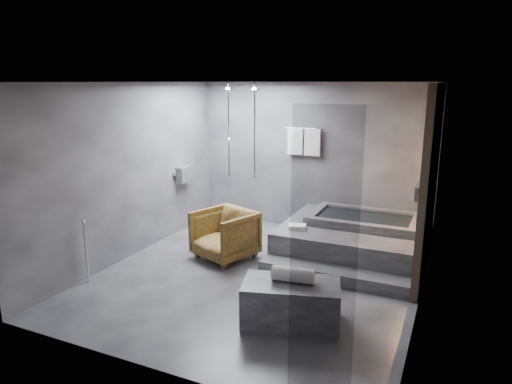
% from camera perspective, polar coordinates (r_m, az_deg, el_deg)
% --- Properties ---
extents(room, '(5.00, 5.04, 2.82)m').
position_cam_1_polar(room, '(6.46, 4.43, 4.02)').
color(room, '#2D2D30').
rests_on(room, ground).
extents(tub_deck, '(2.20, 2.00, 0.50)m').
position_cam_1_polar(tub_deck, '(7.78, 11.87, -5.83)').
color(tub_deck, '#323235').
rests_on(tub_deck, ground).
extents(tub_step, '(2.20, 0.36, 0.18)m').
position_cam_1_polar(tub_step, '(6.77, 9.55, -10.21)').
color(tub_step, '#323235').
rests_on(tub_step, ground).
extents(concrete_bench, '(1.26, 0.91, 0.51)m').
position_cam_1_polar(concrete_bench, '(5.58, 4.39, -13.63)').
color(concrete_bench, '#343437').
rests_on(concrete_bench, ground).
extents(driftwood_chair, '(1.10, 1.12, 0.80)m').
position_cam_1_polar(driftwood_chair, '(7.42, -3.92, -5.32)').
color(driftwood_chair, '#412D10').
rests_on(driftwood_chair, ground).
extents(rolled_towel, '(0.52, 0.25, 0.18)m').
position_cam_1_polar(rolled_towel, '(5.46, 4.65, -10.26)').
color(rolled_towel, white).
rests_on(rolled_towel, concrete_bench).
extents(deck_towel, '(0.32, 0.27, 0.07)m').
position_cam_1_polar(deck_towel, '(7.36, 5.17, -4.37)').
color(deck_towel, white).
rests_on(deck_towel, tub_deck).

